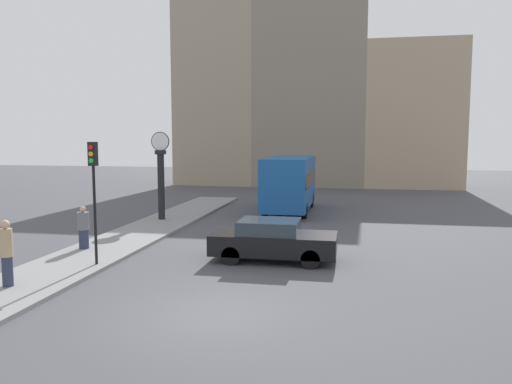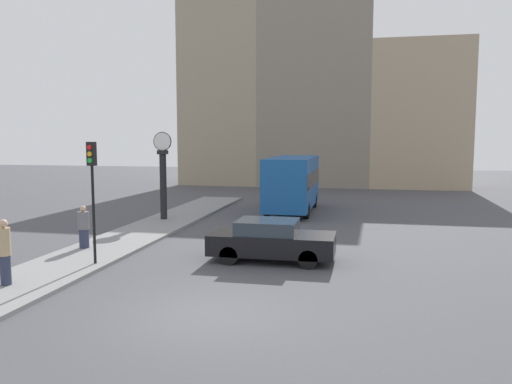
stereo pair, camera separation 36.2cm
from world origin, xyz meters
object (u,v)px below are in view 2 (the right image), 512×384
(bus_distant, at_px, (293,181))
(traffic_light_near, at_px, (92,177))
(pedestrian_grey_jacket, at_px, (84,227))
(sedan_car, at_px, (271,240))
(street_clock, at_px, (163,177))
(pedestrian_tan_coat, at_px, (5,252))

(bus_distant, distance_m, traffic_light_near, 14.43)
(pedestrian_grey_jacket, bearing_deg, sedan_car, -0.53)
(traffic_light_near, height_order, street_clock, street_clock)
(bus_distant, height_order, pedestrian_grey_jacket, bus_distant)
(sedan_car, height_order, traffic_light_near, traffic_light_near)
(sedan_car, bearing_deg, traffic_light_near, -160.00)
(bus_distant, xyz_separation_m, pedestrian_grey_jacket, (-6.28, -11.54, -0.88))
(sedan_car, height_order, bus_distant, bus_distant)
(pedestrian_tan_coat, bearing_deg, bus_distant, 70.30)
(sedan_car, distance_m, traffic_light_near, 6.25)
(traffic_light_near, bearing_deg, pedestrian_grey_jacket, 128.01)
(sedan_car, distance_m, bus_distant, 11.69)
(traffic_light_near, bearing_deg, bus_distant, 71.08)
(sedan_car, bearing_deg, pedestrian_grey_jacket, 179.47)
(bus_distant, bearing_deg, sedan_car, -85.95)
(traffic_light_near, xyz_separation_m, pedestrian_grey_jacket, (-1.61, 2.06, -2.05))
(bus_distant, xyz_separation_m, pedestrian_tan_coat, (-5.84, -16.31, -0.71))
(bus_distant, bearing_deg, pedestrian_tan_coat, -109.70)
(traffic_light_near, xyz_separation_m, street_clock, (-1.30, 9.04, -0.67))
(pedestrian_grey_jacket, bearing_deg, pedestrian_tan_coat, -84.79)
(bus_distant, height_order, street_clock, street_clock)
(bus_distant, relative_size, pedestrian_grey_jacket, 4.57)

